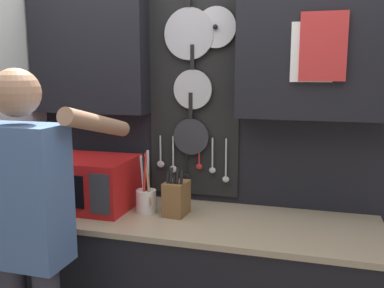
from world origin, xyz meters
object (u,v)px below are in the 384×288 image
knife_block (176,198)px  utensil_crock (146,197)px  person (27,223)px  microwave (88,182)px

knife_block → utensil_crock: utensil_crock is taller
knife_block → utensil_crock: size_ratio=0.77×
knife_block → person: (-0.52, -0.56, 0.00)m
microwave → knife_block: 0.53m
microwave → person: person is taller
knife_block → person: size_ratio=0.16×
microwave → utensil_crock: utensil_crock is taller
microwave → knife_block: size_ratio=1.90×
knife_block → microwave: bearing=-179.9°
knife_block → person: person is taller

